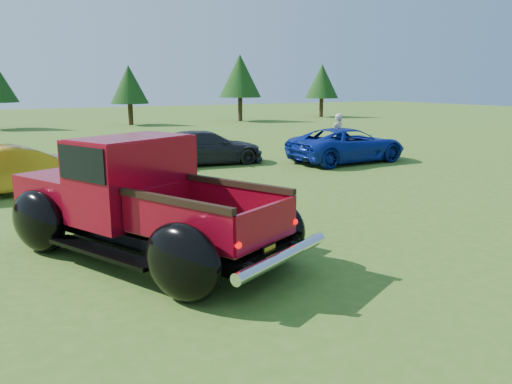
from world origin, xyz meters
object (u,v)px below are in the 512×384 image
(tree_east, at_px, (240,76))
(pickup_truck, at_px, (133,198))
(tree_mid_right, at_px, (129,85))
(show_car_grey, at_px, (206,147))
(tree_far_east, at_px, (322,81))
(show_car_blue, at_px, (347,145))
(spectator, at_px, (337,136))
(show_car_yellow, at_px, (21,169))

(tree_east, bearing_deg, pickup_truck, -120.73)
(pickup_truck, bearing_deg, tree_mid_right, 49.99)
(tree_mid_right, bearing_deg, show_car_grey, -97.15)
(tree_far_east, distance_m, show_car_grey, 29.06)
(show_car_blue, bearing_deg, spectator, -21.60)
(tree_mid_right, distance_m, show_car_blue, 22.43)
(pickup_truck, xyz_separation_m, spectator, (10.82, 7.81, -0.10))
(tree_mid_right, xyz_separation_m, show_car_grey, (-2.50, -19.93, -2.33))
(show_car_grey, distance_m, show_car_blue, 5.56)
(tree_mid_right, bearing_deg, pickup_truck, -105.16)
(pickup_truck, relative_size, show_car_blue, 1.25)
(show_car_blue, bearing_deg, show_car_yellow, 88.04)
(show_car_blue, bearing_deg, show_car_grey, 64.62)
(tree_far_east, xyz_separation_m, show_car_yellow, (-27.19, -22.61, -2.57))
(pickup_truck, bearing_deg, show_car_blue, 7.49)
(show_car_blue, distance_m, spectator, 1.34)
(pickup_truck, xyz_separation_m, show_car_grey, (5.28, 8.80, -0.37))
(show_car_yellow, bearing_deg, tree_mid_right, -34.06)
(tree_mid_right, height_order, show_car_grey, tree_mid_right)
(pickup_truck, height_order, show_car_blue, pickup_truck)
(tree_far_east, height_order, pickup_truck, tree_far_east)
(tree_mid_right, relative_size, tree_east, 0.81)
(tree_mid_right, bearing_deg, tree_far_east, 1.59)
(tree_east, xyz_separation_m, show_car_blue, (-6.41, -21.66, -2.98))
(spectator, bearing_deg, tree_far_east, -139.92)
(show_car_yellow, height_order, show_car_blue, same)
(show_car_grey, xyz_separation_m, show_car_blue, (5.09, -2.23, 0.03))
(show_car_blue, relative_size, spectator, 2.66)
(tree_far_east, xyz_separation_m, spectator, (-14.96, -21.42, -2.33))
(tree_east, bearing_deg, tree_mid_right, 176.82)
(show_car_grey, bearing_deg, spectator, -93.12)
(show_car_yellow, bearing_deg, spectator, -95.91)
(show_car_grey, height_order, spectator, spectator)
(pickup_truck, distance_m, spectator, 13.35)
(tree_far_east, relative_size, spectator, 2.61)
(tree_mid_right, distance_m, tree_east, 9.04)
(tree_east, relative_size, pickup_truck, 0.89)
(spectator, bearing_deg, pickup_truck, 20.83)
(show_car_yellow, height_order, spectator, spectator)
(tree_mid_right, bearing_deg, spectator, -81.73)
(spectator, bearing_deg, show_car_blue, 55.15)
(show_car_grey, bearing_deg, tree_mid_right, -0.17)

